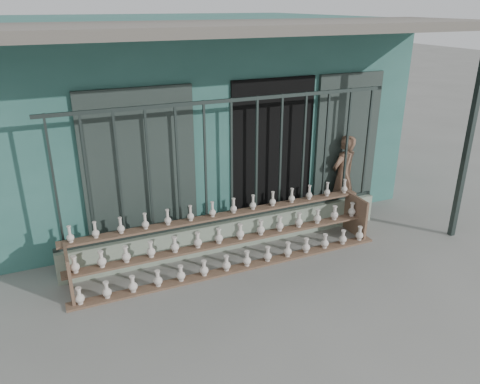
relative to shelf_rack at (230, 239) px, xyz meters
name	(u,v)px	position (x,y,z in m)	size (l,w,h in m)	color
ground	(271,291)	(0.20, -0.88, -0.36)	(60.00, 60.00, 0.00)	slate
workshop_building	(173,104)	(0.21, 3.35, 1.26)	(7.40, 6.60, 3.21)	#2E625A
parapet_wall	(232,233)	(0.20, 0.42, -0.14)	(5.00, 0.20, 0.45)	gray
security_fence	(232,162)	(0.20, 0.42, 0.98)	(5.00, 0.04, 1.80)	#283330
shelf_rack	(230,239)	(0.00, 0.00, 0.00)	(4.50, 0.68, 0.85)	brown
elderly_woman	(343,176)	(2.38, 0.74, 0.34)	(0.52, 0.34, 1.42)	brown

